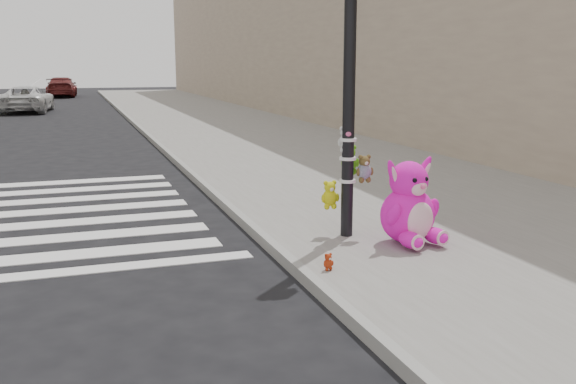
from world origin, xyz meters
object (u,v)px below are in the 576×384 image
object	(u,v)px
car_white_near	(27,99)
red_teddy	(328,262)
pink_bunny	(410,208)
signal_pole	(349,113)

from	to	relation	value
car_white_near	red_teddy	bearing A→B (deg)	105.28
pink_bunny	car_white_near	world-z (taller)	car_white_near
signal_pole	car_white_near	size ratio (longest dim) A/B	0.87
red_teddy	car_white_near	world-z (taller)	car_white_near
red_teddy	signal_pole	bearing A→B (deg)	46.43
car_white_near	signal_pole	bearing A→B (deg)	107.41
signal_pole	red_teddy	xyz separation A→B (m)	(-0.81, -1.32, -1.54)
pink_bunny	car_white_near	size ratio (longest dim) A/B	0.25
red_teddy	pink_bunny	bearing A→B (deg)	14.32
pink_bunny	car_white_near	bearing A→B (deg)	91.61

